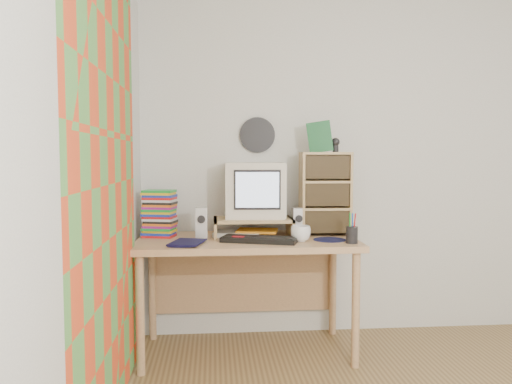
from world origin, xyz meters
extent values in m
plane|color=white|center=(0.00, 1.75, 1.25)|extent=(3.50, 0.00, 3.50)
plane|color=white|center=(-1.75, 0.00, 1.25)|extent=(0.00, 3.50, 3.50)
plane|color=#E44720|center=(-1.71, 0.48, 1.15)|extent=(0.00, 2.20, 2.20)
cylinder|color=black|center=(-0.93, 1.73, 1.43)|extent=(0.25, 0.02, 0.25)
cube|color=tan|center=(-1.03, 1.38, 0.73)|extent=(1.40, 0.70, 0.04)
cube|color=tan|center=(-1.03, 1.71, 0.38)|extent=(1.33, 0.02, 0.41)
cylinder|color=tan|center=(-1.67, 1.09, 0.35)|extent=(0.05, 0.05, 0.71)
cylinder|color=tan|center=(-0.39, 1.09, 0.35)|extent=(0.05, 0.05, 0.71)
cylinder|color=tan|center=(-1.67, 1.67, 0.35)|extent=(0.05, 0.05, 0.71)
cylinder|color=tan|center=(-0.39, 1.67, 0.35)|extent=(0.05, 0.05, 0.71)
cube|color=tan|center=(-1.23, 1.48, 0.81)|extent=(0.02, 0.30, 0.12)
cube|color=tan|center=(-0.73, 1.48, 0.81)|extent=(0.02, 0.30, 0.12)
cube|color=tan|center=(-0.98, 1.48, 0.86)|extent=(0.52, 0.30, 0.02)
cube|color=silver|center=(-0.96, 1.53, 1.05)|extent=(0.41, 0.41, 0.37)
cube|color=silver|center=(-1.32, 1.40, 0.85)|extent=(0.08, 0.08, 0.20)
cube|color=silver|center=(-0.68, 1.45, 0.84)|extent=(0.07, 0.07, 0.19)
cube|color=black|center=(-0.96, 1.24, 0.77)|extent=(0.49, 0.29, 0.03)
cube|color=tan|center=(-0.49, 1.50, 1.03)|extent=(0.34, 0.19, 0.56)
imported|color=white|center=(-0.70, 1.24, 0.80)|extent=(0.14, 0.14, 0.10)
imported|color=black|center=(-1.49, 1.22, 0.77)|extent=(0.25, 0.21, 0.04)
cylinder|color=#0F1333|center=(-0.51, 1.28, 0.75)|extent=(0.26, 0.26, 0.00)
cube|color=red|center=(-1.09, 1.24, 0.77)|extent=(0.08, 0.07, 0.04)
cube|color=#1A5C2F|center=(-0.54, 1.48, 1.41)|extent=(0.16, 0.06, 0.20)
camera|label=1|loc=(-1.24, -1.80, 1.27)|focal=35.00mm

